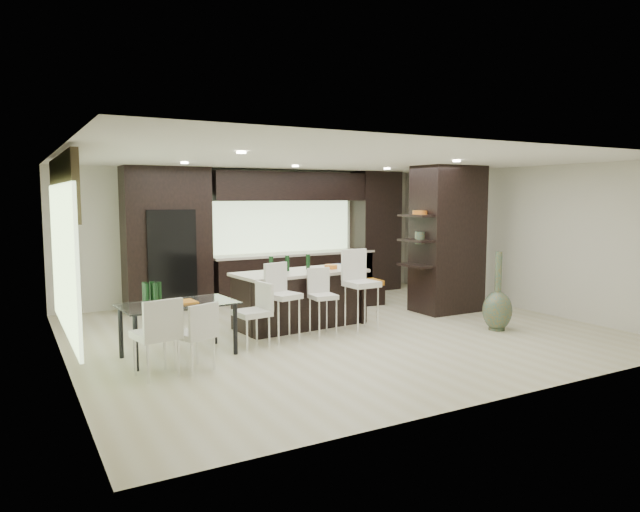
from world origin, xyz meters
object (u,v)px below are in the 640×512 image
chair_end (252,317)px  stool_mid (323,309)px  stool_left (284,310)px  chair_near (194,339)px  dining_table (179,330)px  stool_right (361,299)px  kitchen_island (301,298)px  bench (351,293)px  floor_vase (498,291)px  chair_far (156,340)px

chair_end → stool_mid: bearing=-93.7°
stool_left → chair_near: stool_left is taller
dining_table → chair_near: bearing=-94.8°
stool_right → chair_end: stool_right is taller
kitchen_island → chair_end: kitchen_island is taller
stool_left → bench: size_ratio=0.74×
stool_left → stool_mid: size_ratio=1.12×
floor_vase → chair_far: 5.36m
stool_mid → chair_near: stool_mid is taller
floor_vase → stool_mid: bearing=158.1°
stool_left → chair_near: 1.76m
kitchen_island → chair_end: 1.46m
kitchen_island → chair_end: (-1.20, -0.82, -0.04)m
floor_vase → chair_near: (-4.88, 0.27, -0.24)m
stool_left → chair_end: (-0.53, -0.04, -0.05)m
stool_mid → chair_far: (-2.73, -0.80, 0.02)m
stool_left → stool_right: 1.35m
chair_far → stool_mid: bearing=6.0°
stool_right → chair_far: size_ratio=1.18×
chair_far → chair_end: 1.70m
bench → chair_near: 4.73m
bench → chair_end: 3.46m
bench → floor_vase: size_ratio=1.00×
stool_left → chair_far: stool_left is taller
chair_near → dining_table: bearing=69.3°
dining_table → chair_end: (1.06, 0.00, 0.06)m
stool_left → chair_near: bearing=-169.7°
kitchen_island → dining_table: 2.41m
dining_table → chair_near: (0.00, -0.72, 0.03)m
chair_near → chair_far: bearing=162.5°
stool_mid → floor_vase: floor_vase is taller
stool_mid → chair_far: bearing=-160.0°
floor_vase → dining_table: size_ratio=0.84×
bench → chair_far: bearing=-144.9°
stool_right → floor_vase: bearing=-30.6°
kitchen_island → stool_right: (0.68, -0.81, 0.07)m
chair_far → chair_end: size_ratio=1.06×
kitchen_island → stool_left: 1.03m
kitchen_island → floor_vase: size_ratio=1.74×
stool_right → dining_table: bearing=177.1°
stool_left → chair_far: bearing=-174.3°
kitchen_island → chair_far: size_ratio=2.48×
stool_left → stool_mid: bearing=-13.4°
chair_far → chair_end: bearing=15.5°
bench → kitchen_island: bearing=-143.0°
stool_right → stool_left: bearing=175.7°
chair_end → stool_left: bearing=-92.2°
dining_table → chair_near: chair_near is taller
stool_left → floor_vase: 3.46m
stool_left → bench: stool_left is taller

